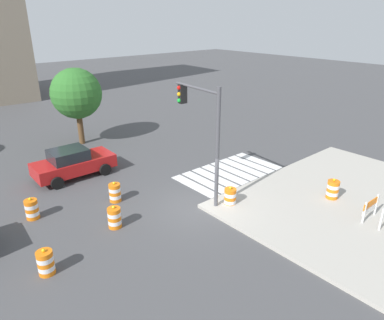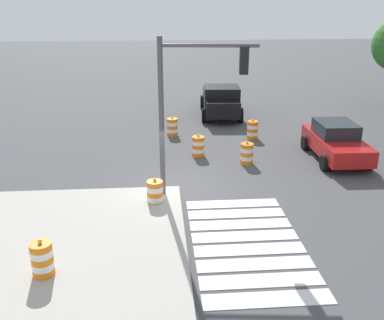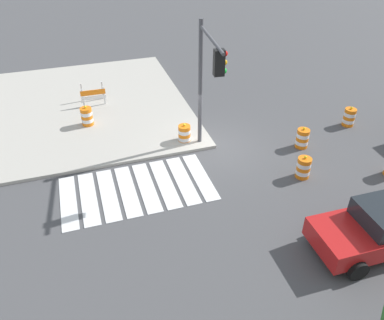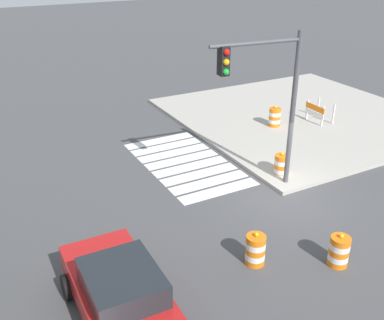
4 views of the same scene
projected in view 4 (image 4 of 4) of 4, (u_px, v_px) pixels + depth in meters
ground_plane at (283, 196)px, 16.11m from camera, size 120.00×120.00×0.00m
sidewalk_corner at (301, 116)px, 23.40m from camera, size 12.00×12.00×0.15m
crosswalk_stripes at (186, 163)px, 18.50m from camera, size 5.85×3.20×0.02m
sports_car at (121, 295)px, 10.42m from camera, size 4.33×2.20×1.63m
traffic_barrel_near_corner at (255, 250)px, 12.54m from camera, size 0.56×0.56×1.02m
traffic_barrel_median_near at (281, 166)px, 17.27m from camera, size 0.56×0.56×1.02m
traffic_barrel_far_curb at (339, 251)px, 12.49m from camera, size 0.56×0.56×1.02m
traffic_barrel_on_sidewalk at (275, 117)px, 21.69m from camera, size 0.56×0.56×1.02m
construction_barricade at (317, 111)px, 22.14m from camera, size 1.30×0.80×1.00m
traffic_light_pole at (266, 87)px, 14.74m from camera, size 0.57×3.28×5.50m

